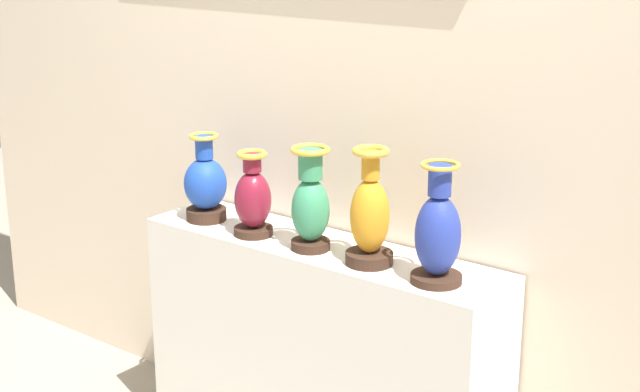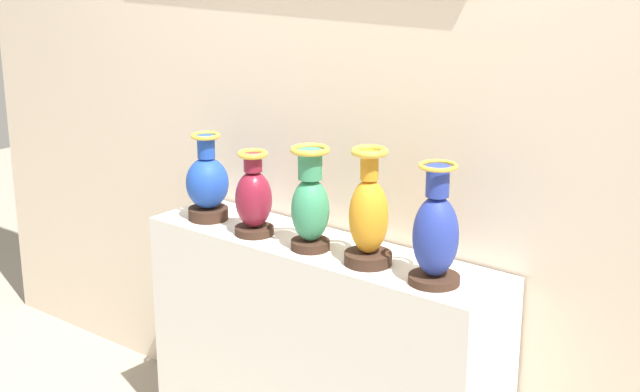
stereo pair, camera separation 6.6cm
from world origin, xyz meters
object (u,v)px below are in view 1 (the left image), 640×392
object	(u,v)px
vase_jade	(312,204)
vase_amber	(370,217)
vase_sapphire	(205,185)
vase_burgundy	(253,199)
vase_cobalt	(438,234)

from	to	relation	value
vase_jade	vase_amber	distance (m)	0.23
vase_sapphire	vase_burgundy	size ratio (longest dim) A/B	1.07
vase_burgundy	vase_amber	distance (m)	0.48
vase_jade	vase_amber	size ratio (longest dim) A/B	0.92
vase_amber	vase_cobalt	world-z (taller)	vase_amber
vase_sapphire	vase_cobalt	world-z (taller)	vase_cobalt
vase_amber	vase_cobalt	xyz separation A→B (m)	(0.25, -0.01, -0.00)
vase_jade	vase_amber	bearing A→B (deg)	1.89
vase_burgundy	vase_amber	size ratio (longest dim) A/B	0.78
vase_sapphire	vase_cobalt	xyz separation A→B (m)	(0.98, -0.01, 0.02)
vase_burgundy	vase_cobalt	distance (m)	0.73
vase_cobalt	vase_sapphire	bearing A→B (deg)	179.33
vase_burgundy	vase_cobalt	size ratio (longest dim) A/B	0.80
vase_amber	vase_cobalt	bearing A→B (deg)	-1.27
vase_sapphire	vase_amber	distance (m)	0.73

